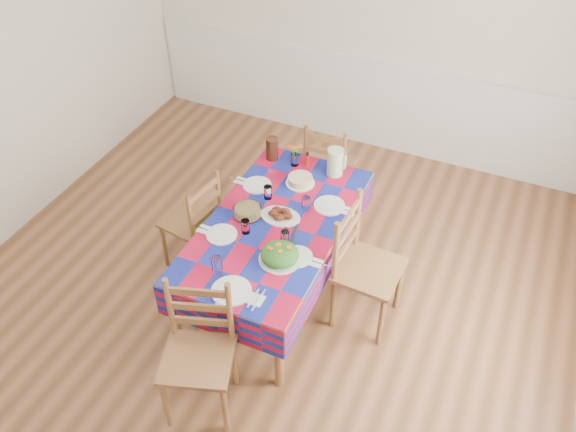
# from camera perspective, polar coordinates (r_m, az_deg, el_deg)

# --- Properties ---
(room) EXTENTS (4.58, 5.08, 2.78)m
(room) POSITION_cam_1_polar(r_m,az_deg,el_deg) (3.65, -4.09, 4.53)
(room) COLOR brown
(room) RESTS_ON ground
(wainscot) EXTENTS (4.41, 0.06, 0.92)m
(wainscot) POSITION_cam_1_polar(r_m,az_deg,el_deg) (6.06, 7.25, 10.75)
(wainscot) COLOR white
(wainscot) RESTS_ON room
(dining_table) EXTENTS (0.92, 1.70, 0.66)m
(dining_table) POSITION_cam_1_polar(r_m,az_deg,el_deg) (4.33, -1.23, -1.34)
(dining_table) COLOR brown
(dining_table) RESTS_ON room
(setting_near_head) EXTENTS (0.42, 0.28, 0.12)m
(setting_near_head) POSITION_cam_1_polar(r_m,az_deg,el_deg) (3.87, -5.73, -6.12)
(setting_near_head) COLOR white
(setting_near_head) RESTS_ON dining_table
(setting_left_near) EXTENTS (0.39, 0.23, 0.10)m
(setting_left_near) POSITION_cam_1_polar(r_m,az_deg,el_deg) (4.20, -5.48, -1.43)
(setting_left_near) COLOR white
(setting_left_near) RESTS_ON dining_table
(setting_left_far) EXTENTS (0.40, 0.24, 0.10)m
(setting_left_far) POSITION_cam_1_polar(r_m,az_deg,el_deg) (4.56, -2.61, 2.70)
(setting_left_far) COLOR white
(setting_left_far) RESTS_ON dining_table
(setting_right_near) EXTENTS (0.39, 0.23, 0.10)m
(setting_right_near) POSITION_cam_1_polar(r_m,az_deg,el_deg) (4.06, 0.50, -3.16)
(setting_right_near) COLOR white
(setting_right_near) RESTS_ON dining_table
(setting_right_far) EXTENTS (0.43, 0.25, 0.11)m
(setting_right_far) POSITION_cam_1_polar(r_m,az_deg,el_deg) (4.40, 3.17, 1.05)
(setting_right_far) COLOR white
(setting_right_far) RESTS_ON dining_table
(meat_platter) EXTENTS (0.29, 0.21, 0.06)m
(meat_platter) POSITION_cam_1_polar(r_m,az_deg,el_deg) (4.32, -0.72, 0.11)
(meat_platter) COLOR white
(meat_platter) RESTS_ON dining_table
(salad_platter) EXTENTS (0.28, 0.28, 0.12)m
(salad_platter) POSITION_cam_1_polar(r_m,az_deg,el_deg) (3.99, -0.78, -3.66)
(salad_platter) COLOR white
(salad_platter) RESTS_ON dining_table
(pasta_bowl) EXTENTS (0.20, 0.20, 0.07)m
(pasta_bowl) POSITION_cam_1_polar(r_m,az_deg,el_deg) (4.33, -3.82, 0.44)
(pasta_bowl) COLOR white
(pasta_bowl) RESTS_ON dining_table
(cake) EXTENTS (0.22, 0.22, 0.06)m
(cake) POSITION_cam_1_polar(r_m,az_deg,el_deg) (4.61, 1.15, 3.35)
(cake) COLOR white
(cake) RESTS_ON dining_table
(serving_utensils) EXTENTS (0.13, 0.30, 0.01)m
(serving_utensils) POSITION_cam_1_polar(r_m,az_deg,el_deg) (4.17, 0.04, -2.01)
(serving_utensils) COLOR black
(serving_utensils) RESTS_ON dining_table
(flower_vase) EXTENTS (0.12, 0.10, 0.19)m
(flower_vase) POSITION_cam_1_polar(r_m,az_deg,el_deg) (4.77, 0.63, 5.60)
(flower_vase) COLOR white
(flower_vase) RESTS_ON dining_table
(hot_sauce) EXTENTS (0.03, 0.03, 0.13)m
(hot_sauce) POSITION_cam_1_polar(r_m,az_deg,el_deg) (4.77, 1.83, 5.33)
(hot_sauce) COLOR #AD280D
(hot_sauce) RESTS_ON dining_table
(green_pitcher) EXTENTS (0.13, 0.13, 0.22)m
(green_pitcher) POSITION_cam_1_polar(r_m,az_deg,el_deg) (4.68, 4.45, 5.07)
(green_pitcher) COLOR #BCDC9B
(green_pitcher) RESTS_ON dining_table
(tea_pitcher) EXTENTS (0.09, 0.09, 0.19)m
(tea_pitcher) POSITION_cam_1_polar(r_m,az_deg,el_deg) (4.84, -1.50, 6.33)
(tea_pitcher) COLOR black
(tea_pitcher) RESTS_ON dining_table
(name_card) EXTENTS (0.06, 0.02, 0.01)m
(name_card) POSITION_cam_1_polar(r_m,az_deg,el_deg) (3.76, -6.42, -8.40)
(name_card) COLOR white
(name_card) RESTS_ON dining_table
(chair_near) EXTENTS (0.53, 0.51, 0.96)m
(chair_near) POSITION_cam_1_polar(r_m,az_deg,el_deg) (3.81, -8.34, -12.58)
(chair_near) COLOR brown
(chair_near) RESTS_ON room
(chair_far) EXTENTS (0.40, 0.38, 0.87)m
(chair_far) POSITION_cam_1_polar(r_m,az_deg,el_deg) (5.20, 3.79, 4.60)
(chair_far) COLOR brown
(chair_far) RESTS_ON room
(chair_left) EXTENTS (0.42, 0.44, 0.87)m
(chair_left) POSITION_cam_1_polar(r_m,az_deg,el_deg) (4.70, -8.74, -0.57)
(chair_left) COLOR brown
(chair_left) RESTS_ON room
(chair_right) EXTENTS (0.44, 0.46, 0.99)m
(chair_right) POSITION_cam_1_polar(r_m,az_deg,el_deg) (4.24, 7.08, -4.82)
(chair_right) COLOR brown
(chair_right) RESTS_ON room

